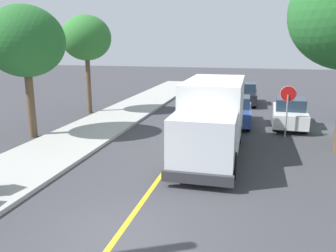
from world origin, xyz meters
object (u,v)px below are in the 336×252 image
at_px(box_truck, 212,115).
at_px(parked_car_mid, 245,94).
at_px(street_tree_down_block, 86,38).
at_px(parked_car_near, 236,111).
at_px(stop_sign, 288,102).
at_px(street_tree_near, 25,42).
at_px(parked_van_across, 290,113).

xyz_separation_m(box_truck, parked_car_mid, (0.98, 13.37, -0.97)).
bearing_deg(street_tree_down_block, parked_car_near, -5.56).
distance_m(parked_car_mid, street_tree_down_block, 12.73).
bearing_deg(street_tree_down_block, stop_sign, -14.39).
bearing_deg(street_tree_near, parked_van_across, 23.44).
distance_m(parked_car_mid, stop_sign, 9.84).
bearing_deg(parked_van_across, street_tree_near, -156.56).
bearing_deg(street_tree_near, parked_car_near, 28.79).
bearing_deg(parked_car_near, stop_sign, -40.23).
xyz_separation_m(parked_car_mid, parked_van_across, (2.75, -7.05, 0.00)).
xyz_separation_m(parked_car_near, parked_car_mid, (0.31, 7.22, 0.00)).
relative_size(parked_car_near, street_tree_down_block, 0.68).
bearing_deg(parked_car_mid, street_tree_near, -128.93).
bearing_deg(parked_car_mid, stop_sign, -75.96).
xyz_separation_m(stop_sign, street_tree_near, (-12.62, -3.19, 2.94)).
distance_m(parked_van_across, stop_sign, 2.69).
bearing_deg(parked_car_near, box_truck, -96.19).
relative_size(box_truck, street_tree_near, 1.10).
relative_size(box_truck, street_tree_down_block, 1.10).
distance_m(parked_car_near, street_tree_near, 12.02).
bearing_deg(parked_van_across, stop_sign, -98.77).
relative_size(parked_van_across, stop_sign, 1.68).
bearing_deg(parked_car_near, street_tree_down_block, 174.44).
height_order(parked_van_across, street_tree_near, street_tree_near).
bearing_deg(parked_car_mid, parked_car_near, -92.45).
bearing_deg(street_tree_down_block, parked_car_mid, 31.41).
bearing_deg(parked_van_across, parked_car_near, -176.70).
xyz_separation_m(parked_car_mid, street_tree_down_block, (-10.24, -6.26, 4.24)).
xyz_separation_m(box_truck, stop_sign, (3.35, 3.88, 0.09)).
relative_size(parked_car_near, stop_sign, 1.67).
relative_size(box_truck, parked_van_across, 1.61).
distance_m(box_truck, parked_car_near, 6.26).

